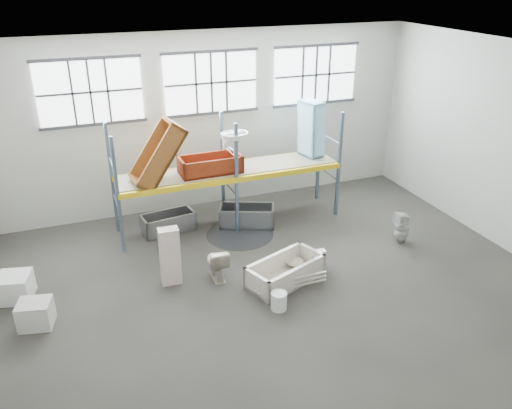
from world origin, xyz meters
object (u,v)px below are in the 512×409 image
toilet_beige (216,263)px  bathtub_beige (285,271)px  cistern_tall (170,256)px  steel_tub_right (247,216)px  blue_tub_upright (311,128)px  bucket (279,301)px  carton_near (36,314)px  toilet_white (402,227)px  steel_tub_left (168,222)px  rust_tub_flat (210,164)px

toilet_beige → bathtub_beige: bearing=152.8°
toilet_beige → cistern_tall: (-1.01, 0.16, 0.29)m
toilet_beige → steel_tub_right: toilet_beige is taller
bathtub_beige → cistern_tall: 2.60m
bathtub_beige → blue_tub_upright: 4.65m
cistern_tall → steel_tub_right: size_ratio=0.91×
bucket → carton_near: (-4.71, 1.23, 0.07)m
toilet_beige → toilet_white: bearing=178.7°
steel_tub_left → toilet_beige: bearing=-78.6°
carton_near → toilet_beige: bearing=5.8°
bathtub_beige → blue_tub_upright: size_ratio=1.17×
rust_tub_flat → steel_tub_right: bearing=-13.4°
toilet_white → steel_tub_left: (-5.48, 2.76, -0.16)m
bathtub_beige → steel_tub_left: bearing=99.0°
steel_tub_left → carton_near: (-3.32, -3.06, 0.02)m
toilet_white → rust_tub_flat: size_ratio=0.52×
bucket → carton_near: size_ratio=0.62×
toilet_beige → steel_tub_left: (-0.54, 2.67, -0.13)m
toilet_beige → steel_tub_left: size_ratio=0.56×
cistern_tall → carton_near: bearing=-166.0°
toilet_white → carton_near: bearing=-82.4°
steel_tub_right → blue_tub_upright: blue_tub_upright is taller
rust_tub_flat → carton_near: 5.55m
cistern_tall → bucket: size_ratio=3.48×
rust_tub_flat → blue_tub_upright: size_ratio=1.05×
cistern_tall → bucket: (1.86, -1.78, -0.48)m
cistern_tall → rust_tub_flat: rust_tub_flat is taller
steel_tub_right → rust_tub_flat: size_ratio=0.92×
bathtub_beige → bucket: bathtub_beige is taller
steel_tub_left → steel_tub_right: steel_tub_right is taller
bathtub_beige → carton_near: bearing=155.8°
bathtub_beige → bucket: bearing=-141.6°
rust_tub_flat → carton_near: rust_tub_flat is taller
bathtub_beige → rust_tub_flat: 3.63m
toilet_white → carton_near: toilet_white is taller
bathtub_beige → toilet_white: size_ratio=2.14×
bathtub_beige → rust_tub_flat: bearing=82.6°
cistern_tall → blue_tub_upright: bearing=31.9°
steel_tub_left → rust_tub_flat: bearing=-9.4°
toilet_beige → steel_tub_left: bearing=-78.9°
bathtub_beige → toilet_beige: bearing=132.3°
toilet_white → steel_tub_left: toilet_white is taller
blue_tub_upright → carton_near: blue_tub_upright is taller
toilet_beige → toilet_white: toilet_white is taller
bathtub_beige → steel_tub_left: (-1.93, 3.38, -0.01)m
cistern_tall → blue_tub_upright: 5.61m
bathtub_beige → carton_near: size_ratio=2.84×
toilet_white → blue_tub_upright: size_ratio=0.55×
cistern_tall → rust_tub_flat: 3.07m
toilet_beige → blue_tub_upright: 5.00m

